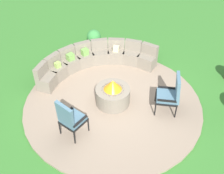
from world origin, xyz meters
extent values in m
plane|color=#387A2D|center=(0.00, 0.00, 0.00)|extent=(24.00, 24.00, 0.00)
cylinder|color=gray|center=(0.00, 0.00, 0.03)|extent=(4.92, 4.92, 0.06)
cylinder|color=gray|center=(0.00, 0.00, 0.31)|extent=(0.94, 0.94, 0.49)
cylinder|color=black|center=(0.00, 0.00, 0.52)|extent=(0.61, 0.61, 0.06)
cone|color=orange|center=(0.00, 0.00, 0.69)|extent=(0.49, 0.49, 0.28)
cube|color=gray|center=(1.27, 1.58, 0.27)|extent=(0.70, 0.69, 0.42)
cube|color=gray|center=(1.36, 1.69, 0.65)|extent=(0.52, 0.46, 0.34)
cube|color=gray|center=(0.82, 1.85, 0.27)|extent=(0.67, 0.63, 0.42)
cube|color=gray|center=(0.88, 1.99, 0.65)|extent=(0.56, 0.36, 0.34)
cube|color=gray|center=(0.31, 2.00, 0.27)|extent=(0.60, 0.53, 0.42)
cube|color=gray|center=(0.34, 2.15, 0.65)|extent=(0.56, 0.24, 0.34)
cube|color=gray|center=(-0.21, 2.02, 0.27)|extent=(0.58, 0.50, 0.42)
cube|color=gray|center=(-0.23, 2.16, 0.65)|extent=(0.55, 0.21, 0.34)
cube|color=gray|center=(-0.72, 1.89, 0.27)|extent=(0.66, 0.61, 0.42)
cube|color=gray|center=(-0.77, 2.03, 0.65)|extent=(0.56, 0.34, 0.34)
cube|color=gray|center=(-1.18, 1.64, 0.27)|extent=(0.70, 0.68, 0.42)
cube|color=gray|center=(-1.27, 1.76, 0.65)|extent=(0.53, 0.44, 0.34)
cube|color=gray|center=(-1.57, 1.29, 0.27)|extent=(0.69, 0.70, 0.42)
cube|color=gray|center=(-1.68, 1.38, 0.65)|extent=(0.46, 0.52, 0.34)
cube|color=gray|center=(-1.84, 0.84, 0.27)|extent=(0.63, 0.68, 0.42)
cube|color=gray|center=(-1.98, 0.90, 0.65)|extent=(0.37, 0.56, 0.34)
cube|color=#70A34C|center=(-0.70, 1.85, 0.59)|extent=(0.26, 0.25, 0.20)
cube|color=beige|center=(0.31, 1.95, 0.58)|extent=(0.23, 0.21, 0.19)
cube|color=#70A34C|center=(-1.15, 1.60, 0.59)|extent=(0.28, 0.27, 0.21)
cube|color=#93B756|center=(-1.53, 1.25, 0.57)|extent=(0.21, 0.21, 0.16)
cylinder|color=black|center=(-1.06, -0.63, 0.25)|extent=(0.04, 0.04, 0.38)
cylinder|color=black|center=(-0.70, -0.96, 0.25)|extent=(0.04, 0.04, 0.38)
cylinder|color=black|center=(-1.39, -0.99, 0.25)|extent=(0.04, 0.04, 0.38)
cylinder|color=black|center=(-1.04, -1.33, 0.25)|extent=(0.04, 0.04, 0.38)
cube|color=black|center=(-1.05, -0.98, 0.47)|extent=(0.75, 0.75, 0.05)
cube|color=slate|center=(-1.05, -0.98, 0.54)|extent=(0.69, 0.69, 0.09)
cube|color=slate|center=(-1.20, -1.14, 0.83)|extent=(0.41, 0.47, 0.73)
cube|color=black|center=(-1.22, -0.82, 0.60)|extent=(0.34, 0.36, 0.04)
cube|color=black|center=(-0.88, -1.14, 0.60)|extent=(0.34, 0.36, 0.04)
cylinder|color=black|center=(1.05, -0.60, 0.25)|extent=(0.04, 0.04, 0.38)
cylinder|color=black|center=(1.19, -0.07, 0.25)|extent=(0.04, 0.04, 0.38)
cylinder|color=black|center=(1.56, -0.73, 0.25)|extent=(0.04, 0.04, 0.38)
cylinder|color=black|center=(1.70, -0.20, 0.25)|extent=(0.04, 0.04, 0.38)
cube|color=black|center=(1.38, -0.40, 0.47)|extent=(0.69, 0.71, 0.05)
cube|color=slate|center=(1.38, -0.40, 0.54)|extent=(0.63, 0.65, 0.09)
cube|color=slate|center=(1.61, -0.46, 0.84)|extent=(0.27, 0.57, 0.71)
cube|color=black|center=(1.31, -0.66, 0.60)|extent=(0.48, 0.17, 0.04)
cube|color=black|center=(1.44, -0.14, 0.60)|extent=(0.48, 0.17, 0.04)
cylinder|color=brown|center=(-0.37, 3.05, 0.11)|extent=(0.39, 0.39, 0.23)
sphere|color=#3D8E42|center=(-0.37, 3.05, 0.44)|extent=(0.50, 0.50, 0.50)
sphere|color=#E55638|center=(-0.31, 3.05, 0.53)|extent=(0.17, 0.17, 0.17)
camera|label=1|loc=(-0.56, -5.47, 5.25)|focal=43.30mm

